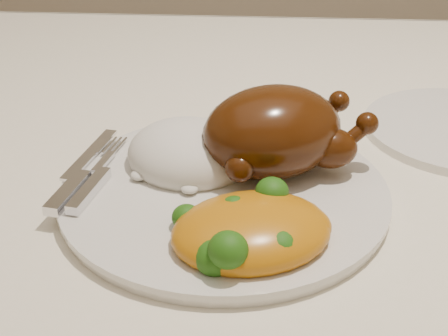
{
  "coord_description": "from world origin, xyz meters",
  "views": [
    {
      "loc": [
        0.01,
        -0.57,
        1.08
      ],
      "look_at": [
        -0.03,
        -0.09,
        0.8
      ],
      "focal_mm": 50.0,
      "sensor_mm": 36.0,
      "label": 1
    }
  ],
  "objects": [
    {
      "name": "tablecloth",
      "position": [
        0.0,
        0.0,
        0.74
      ],
      "size": [
        1.73,
        1.03,
        0.18
      ],
      "color": "white",
      "rests_on": "dining_table"
    },
    {
      "name": "dinner_plate",
      "position": [
        -0.03,
        -0.09,
        0.77
      ],
      "size": [
        0.32,
        0.32,
        0.01
      ],
      "primitive_type": "cylinder",
      "rotation": [
        0.0,
        0.0,
        0.09
      ],
      "color": "silver",
      "rests_on": "tablecloth"
    },
    {
      "name": "roast_chicken",
      "position": [
        0.02,
        -0.05,
        0.82
      ],
      "size": [
        0.18,
        0.14,
        0.08
      ],
      "rotation": [
        0.0,
        0.0,
        0.4
      ],
      "color": "#3F1D06",
      "rests_on": "dinner_plate"
    },
    {
      "name": "rice_mound",
      "position": [
        -0.06,
        -0.05,
        0.79
      ],
      "size": [
        0.15,
        0.15,
        0.06
      ],
      "rotation": [
        0.0,
        0.0,
        -0.39
      ],
      "color": "white",
      "rests_on": "dinner_plate"
    },
    {
      "name": "cutlery",
      "position": [
        -0.16,
        -0.09,
        0.79
      ],
      "size": [
        0.05,
        0.16,
        0.01
      ],
      "rotation": [
        0.0,
        0.0,
        -0.18
      ],
      "color": "silver",
      "rests_on": "dinner_plate"
    },
    {
      "name": "mac_and_cheese",
      "position": [
        0.0,
        -0.17,
        0.79
      ],
      "size": [
        0.15,
        0.14,
        0.05
      ],
      "rotation": [
        0.0,
        0.0,
        0.33
      ],
      "color": "orange",
      "rests_on": "dinner_plate"
    },
    {
      "name": "dining_table",
      "position": [
        0.0,
        0.0,
        0.67
      ],
      "size": [
        1.6,
        0.9,
        0.76
      ],
      "color": "brown",
      "rests_on": "floor"
    }
  ]
}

